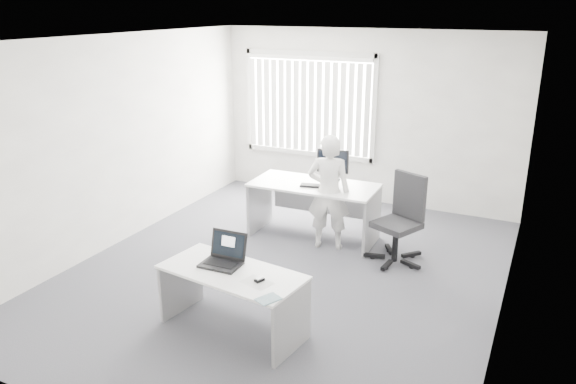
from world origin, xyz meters
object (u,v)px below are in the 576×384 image
at_px(desk_far, 314,199).
at_px(laptop, 220,252).
at_px(person, 329,192).
at_px(monitor, 333,165).
at_px(desk_near, 232,288).
at_px(office_chair, 399,234).

height_order(desk_far, laptop, laptop).
bearing_deg(desk_far, laptop, -90.34).
relative_size(person, monitor, 3.51).
distance_m(desk_near, person, 2.35).
xyz_separation_m(desk_near, monitor, (-0.05, 2.83, 0.54)).
height_order(desk_far, monitor, monitor).
xyz_separation_m(person, laptop, (-0.26, -2.28, 0.03)).
bearing_deg(monitor, desk_near, -97.35).
relative_size(desk_near, laptop, 3.84).
height_order(person, monitor, person).
height_order(desk_near, office_chair, office_chair).
bearing_deg(monitor, office_chair, -32.07).
bearing_deg(desk_far, office_chair, -10.92).
xyz_separation_m(desk_near, office_chair, (1.07, 2.34, -0.12)).
bearing_deg(desk_near, laptop, 170.24).
height_order(desk_near, monitor, monitor).
bearing_deg(desk_far, desk_near, -86.77).
height_order(desk_near, person, person).
relative_size(laptop, monitor, 0.89).
relative_size(desk_near, monitor, 3.42).
relative_size(office_chair, monitor, 2.55).
xyz_separation_m(desk_near, laptop, (-0.16, 0.05, 0.34)).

